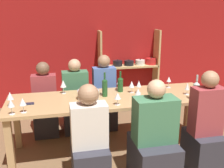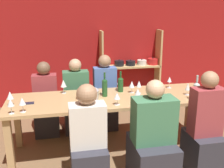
# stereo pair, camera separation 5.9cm
# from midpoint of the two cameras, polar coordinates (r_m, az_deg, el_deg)

# --- Properties ---
(wall_back_red) EXTENTS (8.80, 0.06, 2.70)m
(wall_back_red) POSITION_cam_midpoint_polar(r_m,az_deg,el_deg) (5.30, -3.30, 10.35)
(wall_back_red) COLOR #A31919
(wall_back_red) RESTS_ON ground_plane
(shelf_unit) EXTENTS (1.22, 0.30, 1.47)m
(shelf_unit) POSITION_cam_midpoint_polar(r_m,az_deg,el_deg) (5.38, 3.46, 1.66)
(shelf_unit) COLOR tan
(shelf_unit) RESTS_ON ground_plane
(dining_table) EXTENTS (2.74, 0.84, 0.76)m
(dining_table) POSITION_cam_midpoint_polar(r_m,az_deg,el_deg) (3.48, -0.12, -4.14)
(dining_table) COLOR tan
(dining_table) RESTS_ON ground_plane
(mixing_bowl) EXTENTS (0.28, 0.28, 0.12)m
(mixing_bowl) POSITION_cam_midpoint_polar(r_m,az_deg,el_deg) (3.38, -5.68, -2.23)
(mixing_bowl) COLOR #B7BABC
(mixing_bowl) RESTS_ON dining_table
(wine_bottle_green) EXTENTS (0.08, 0.08, 0.33)m
(wine_bottle_green) POSITION_cam_midpoint_polar(r_m,az_deg,el_deg) (3.47, 17.35, -1.32)
(wine_bottle_green) COLOR #B2C6C1
(wine_bottle_green) RESTS_ON dining_table
(wine_bottle_dark) EXTENTS (0.08, 0.08, 0.29)m
(wine_bottle_dark) POSITION_cam_midpoint_polar(r_m,az_deg,el_deg) (3.65, 1.36, 0.06)
(wine_bottle_dark) COLOR #1E4C23
(wine_bottle_dark) RESTS_ON dining_table
(wine_bottle_amber) EXTENTS (0.07, 0.07, 0.32)m
(wine_bottle_amber) POSITION_cam_midpoint_polar(r_m,az_deg,el_deg) (3.45, -2.07, -0.63)
(wine_bottle_amber) COLOR #1E4C23
(wine_bottle_amber) RESTS_ON dining_table
(wine_glass_empty_a) EXTENTS (0.08, 0.08, 0.15)m
(wine_glass_empty_a) POSITION_cam_midpoint_polar(r_m,az_deg,el_deg) (3.15, 0.70, -2.69)
(wine_glass_empty_a) COLOR white
(wine_glass_empty_a) RESTS_ON dining_table
(wine_glass_empty_b) EXTENTS (0.08, 0.08, 0.17)m
(wine_glass_empty_b) POSITION_cam_midpoint_polar(r_m,az_deg,el_deg) (3.34, -21.80, -2.45)
(wine_glass_empty_b) COLOR white
(wine_glass_empty_b) RESTS_ON dining_table
(wine_glass_red_a) EXTENTS (0.07, 0.07, 0.17)m
(wine_glass_red_a) POSITION_cam_midpoint_polar(r_m,az_deg,el_deg) (3.91, 11.86, 0.93)
(wine_glass_red_a) COLOR white
(wine_glass_red_a) RESTS_ON dining_table
(wine_glass_empty_c) EXTENTS (0.08, 0.08, 0.17)m
(wine_glass_empty_c) POSITION_cam_midpoint_polar(r_m,az_deg,el_deg) (3.28, 5.17, -1.77)
(wine_glass_empty_c) COLOR white
(wine_glass_empty_c) RESTS_ON dining_table
(wine_glass_red_b) EXTENTS (0.07, 0.07, 0.18)m
(wine_glass_red_b) POSITION_cam_midpoint_polar(r_m,az_deg,el_deg) (3.08, -21.66, -3.96)
(wine_glass_red_b) COLOR white
(wine_glass_red_b) RESTS_ON dining_table
(wine_glass_empty_d) EXTENTS (0.08, 0.08, 0.17)m
(wine_glass_empty_d) POSITION_cam_midpoint_polar(r_m,az_deg,el_deg) (3.08, -19.40, -3.72)
(wine_glass_empty_d) COLOR white
(wine_glass_empty_d) RESTS_ON dining_table
(wine_glass_red_c) EXTENTS (0.08, 0.08, 0.19)m
(wine_glass_red_c) POSITION_cam_midpoint_polar(r_m,az_deg,el_deg) (3.63, -11.03, 0.01)
(wine_glass_red_c) COLOR white
(wine_glass_red_c) RESTS_ON dining_table
(wine_glass_red_d) EXTENTS (0.07, 0.07, 0.17)m
(wine_glass_red_d) POSITION_cam_midpoint_polar(r_m,az_deg,el_deg) (3.61, 3.84, -0.12)
(wine_glass_red_d) COLOR white
(wine_glass_red_d) RESTS_ON dining_table
(wine_glass_empty_e) EXTENTS (0.07, 0.07, 0.14)m
(wine_glass_empty_e) POSITION_cam_midpoint_polar(r_m,az_deg,el_deg) (3.76, 1.03, 0.39)
(wine_glass_empty_e) COLOR white
(wine_glass_empty_e) RESTS_ON dining_table
(wine_glass_red_e) EXTENTS (0.07, 0.07, 0.17)m
(wine_glass_red_e) POSITION_cam_midpoint_polar(r_m,az_deg,el_deg) (3.66, 15.63, -0.56)
(wine_glass_red_e) COLOR white
(wine_glass_red_e) RESTS_ON dining_table
(wine_glass_empty_f) EXTENTS (0.07, 0.07, 0.18)m
(wine_glass_empty_f) POSITION_cam_midpoint_polar(r_m,az_deg,el_deg) (3.59, 5.40, -0.04)
(wine_glass_empty_f) COLOR white
(wine_glass_empty_f) RESTS_ON dining_table
(cell_phone) EXTENTS (0.15, 0.08, 0.01)m
(cell_phone) POSITION_cam_midpoint_polar(r_m,az_deg,el_deg) (3.37, -18.35, -4.12)
(cell_phone) COLOR #1E2338
(cell_phone) RESTS_ON dining_table
(person_near_a) EXTENTS (0.36, 0.45, 1.23)m
(person_near_a) POSITION_cam_midpoint_polar(r_m,az_deg,el_deg) (3.30, 18.93, -10.43)
(person_near_a) COLOR #2D2D38
(person_near_a) RESTS_ON ground_plane
(person_far_a) EXTENTS (0.36, 0.45, 1.13)m
(person_far_a) POSITION_cam_midpoint_polar(r_m,az_deg,el_deg) (4.15, -14.63, -5.03)
(person_far_a) COLOR #2D2D38
(person_far_a) RESTS_ON ground_plane
(person_near_b) EXTENTS (0.38, 0.47, 1.16)m
(person_near_b) POSITION_cam_midpoint_polar(r_m,az_deg,el_deg) (2.89, -5.47, -14.08)
(person_near_b) COLOR #2D2D38
(person_near_b) RESTS_ON ground_plane
(person_far_b) EXTENTS (0.39, 0.49, 1.15)m
(person_far_b) POSITION_cam_midpoint_polar(r_m,az_deg,el_deg) (4.19, -8.25, -4.47)
(person_far_b) COLOR #2D2D38
(person_far_b) RESTS_ON ground_plane
(person_near_c) EXTENTS (0.45, 0.56, 1.18)m
(person_near_c) POSITION_cam_midpoint_polar(r_m,az_deg,el_deg) (2.98, 8.48, -13.28)
(person_near_c) COLOR #2D2D38
(person_near_c) RESTS_ON ground_plane
(person_far_c) EXTENTS (0.35, 0.44, 1.20)m
(person_far_c) POSITION_cam_midpoint_polar(r_m,az_deg,el_deg) (4.23, -2.10, -3.70)
(person_far_c) COLOR #2D2D38
(person_far_c) RESTS_ON ground_plane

